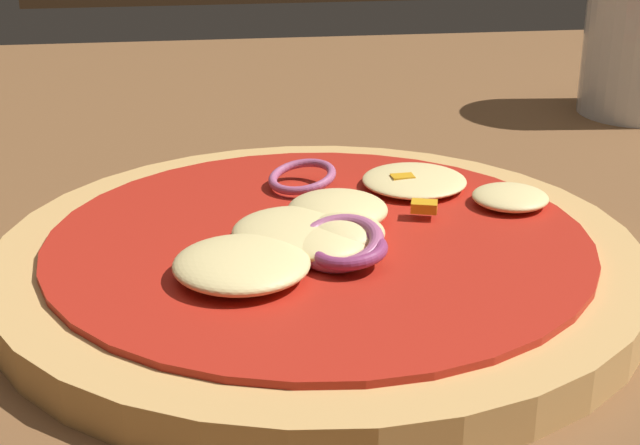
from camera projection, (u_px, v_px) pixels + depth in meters
The scene contains 2 objects.
dining_table at pixel (319, 313), 0.41m from camera, with size 1.45×1.01×0.03m.
pizza at pixel (327, 261), 0.40m from camera, with size 0.27×0.27×0.03m.
Camera 1 is at (-0.05, -0.37, 0.21)m, focal length 54.52 mm.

